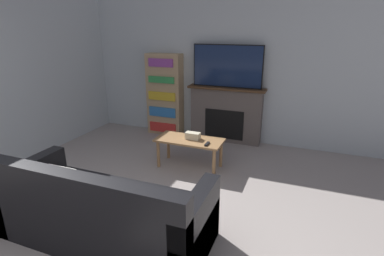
{
  "coord_description": "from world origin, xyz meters",
  "views": [
    {
      "loc": [
        1.51,
        -1.43,
        2.08
      ],
      "look_at": [
        0.01,
        2.42,
        0.67
      ],
      "focal_mm": 28.0,
      "sensor_mm": 36.0,
      "label": 1
    }
  ],
  "objects": [
    {
      "name": "coffee_table",
      "position": [
        -0.07,
        2.51,
        0.39
      ],
      "size": [
        1.02,
        0.48,
        0.46
      ],
      "color": "#A87A4C",
      "rests_on": "ground_plane"
    },
    {
      "name": "remote_control",
      "position": [
        0.25,
        2.4,
        0.47
      ],
      "size": [
        0.04,
        0.15,
        0.02
      ],
      "color": "black",
      "rests_on": "coffee_table"
    },
    {
      "name": "couch",
      "position": [
        -0.26,
        0.64,
        0.3
      ],
      "size": [
        2.13,
        0.89,
        0.89
      ],
      "color": "black",
      "rests_on": "ground_plane"
    },
    {
      "name": "tv",
      "position": [
        0.14,
        3.8,
        1.41
      ],
      "size": [
        1.26,
        0.03,
        0.75
      ],
      "color": "black",
      "rests_on": "fireplace"
    },
    {
      "name": "wall_side",
      "position": [
        -2.64,
        1.97,
        1.35
      ],
      "size": [
        0.06,
        4.93,
        2.7
      ],
      "color": "silver",
      "rests_on": "ground_plane"
    },
    {
      "name": "fireplace",
      "position": [
        0.14,
        3.82,
        0.52
      ],
      "size": [
        1.43,
        0.28,
        1.04
      ],
      "color": "#605651",
      "rests_on": "ground_plane"
    },
    {
      "name": "tissue_box",
      "position": [
        -0.03,
        2.54,
        0.51
      ],
      "size": [
        0.22,
        0.12,
        0.1
      ],
      "color": "beige",
      "rests_on": "coffee_table"
    },
    {
      "name": "bookshelf",
      "position": [
        -1.11,
        3.8,
        0.79
      ],
      "size": [
        0.7,
        0.29,
        1.6
      ],
      "color": "tan",
      "rests_on": "ground_plane"
    },
    {
      "name": "wall_back",
      "position": [
        0.0,
        3.96,
        1.35
      ],
      "size": [
        6.23,
        0.06,
        2.7
      ],
      "color": "silver",
      "rests_on": "ground_plane"
    }
  ]
}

